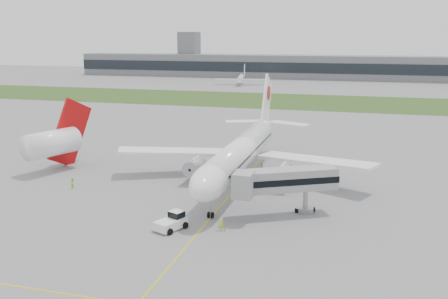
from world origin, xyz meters
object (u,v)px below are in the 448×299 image
(airliner, at_px, (242,150))
(jet_bridge, at_px, (281,181))
(ground_crew_near, at_px, (221,224))
(pushback_tug, at_px, (172,221))
(neighbor_aircraft, at_px, (54,142))

(airliner, distance_m, jet_bridge, 19.02)
(ground_crew_near, bearing_deg, jet_bridge, -160.94)
(pushback_tug, bearing_deg, neighbor_aircraft, 169.02)
(pushback_tug, relative_size, ground_crew_near, 2.80)
(airliner, distance_m, ground_crew_near, 24.82)
(airliner, xyz_separation_m, jet_bridge, (9.70, -16.36, -0.29))
(neighbor_aircraft, bearing_deg, airliner, 24.65)
(ground_crew_near, relative_size, neighbor_aircraft, 0.10)
(jet_bridge, xyz_separation_m, neighbor_aircraft, (-46.74, 13.49, 0.37))
(neighbor_aircraft, bearing_deg, jet_bridge, 4.12)
(airliner, xyz_separation_m, neighbor_aircraft, (-37.04, -2.87, 0.08))
(pushback_tug, distance_m, jet_bridge, 16.77)
(jet_bridge, xyz_separation_m, ground_crew_near, (-6.94, -7.84, -4.46))
(jet_bridge, bearing_deg, pushback_tug, -174.82)
(jet_bridge, distance_m, neighbor_aircraft, 48.65)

